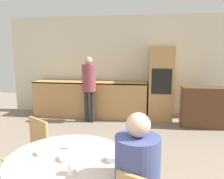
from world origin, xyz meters
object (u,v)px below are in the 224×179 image
oven_unit (161,84)px  bowl_near (69,157)px  sideboard (203,107)px  bowl_centre (43,152)px  chair_far_left (32,151)px  person_standing (89,82)px  bowl_far (113,158)px  cup (71,168)px

oven_unit → bowl_near: size_ratio=10.33×
oven_unit → bowl_near: (-1.05, -3.72, -0.15)m
sideboard → bowl_centre: sideboard is taller
bowl_centre → bowl_near: bearing=-11.7°
sideboard → chair_far_left: size_ratio=1.06×
oven_unit → chair_far_left: 3.63m
oven_unit → person_standing: oven_unit is taller
bowl_far → bowl_centre: bearing=177.6°
person_standing → bowl_near: 3.28m
bowl_centre → chair_far_left: bearing=128.2°
chair_far_left → bowl_far: (1.06, -0.51, 0.26)m
sideboard → bowl_far: (-1.56, -3.23, 0.30)m
oven_unit → cup: size_ratio=19.31×
bowl_near → bowl_far: size_ratio=1.38×
bowl_near → bowl_far: (0.40, 0.03, 0.00)m
sideboard → cup: (-1.86, -3.49, 0.32)m
sideboard → bowl_centre: (-2.24, -3.21, 0.29)m
oven_unit → bowl_centre: 3.90m
person_standing → bowl_far: size_ratio=12.37×
chair_far_left → bowl_near: (0.66, -0.54, 0.25)m
person_standing → bowl_far: person_standing is taller
bowl_near → cup: bearing=-65.3°
chair_far_left → bowl_centre: (0.38, -0.48, 0.25)m
bowl_near → bowl_far: bowl_far is taller
bowl_centre → cup: bearing=-37.0°
oven_unit → sideboard: 1.11m
person_standing → bowl_far: 3.35m
sideboard → bowl_far: bearing=-115.8°
bowl_centre → bowl_far: bearing=-2.4°
sideboard → bowl_centre: size_ratio=7.40×
chair_far_left → person_standing: size_ratio=0.56×
chair_far_left → person_standing: (0.02, 2.67, 0.47)m
cup → bowl_centre: cup is taller
chair_far_left → bowl_far: chair_far_left is taller
sideboard → person_standing: 2.65m
cup → bowl_near: size_ratio=0.53×
cup → bowl_near: 0.25m
cup → bowl_centre: 0.48m
oven_unit → bowl_near: oven_unit is taller
oven_unit → chair_far_left: size_ratio=2.06×
person_standing → oven_unit: bearing=16.7°
oven_unit → cup: (-0.95, -3.95, -0.13)m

